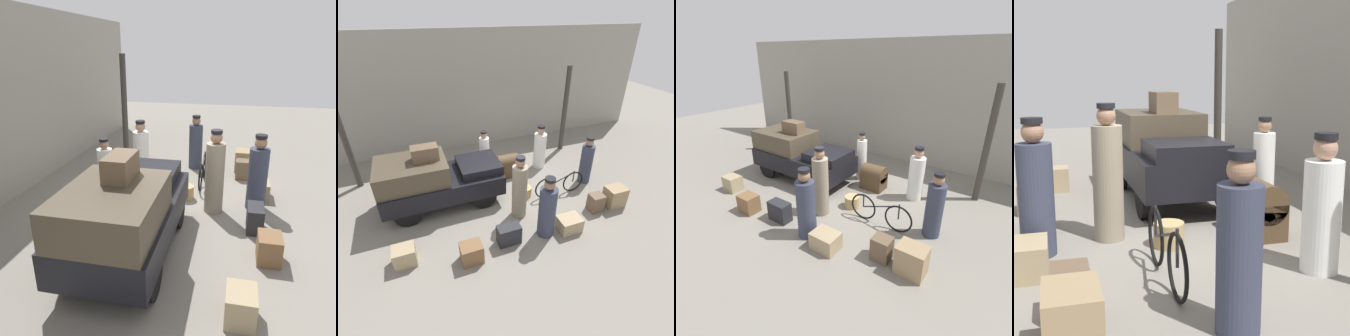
{
  "view_description": "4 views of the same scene",
  "coord_description": "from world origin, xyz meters",
  "views": [
    {
      "loc": [
        -6.53,
        -1.25,
        3.49
      ],
      "look_at": [
        0.2,
        0.2,
        0.95
      ],
      "focal_mm": 35.0,
      "sensor_mm": 36.0,
      "label": 1
    },
    {
      "loc": [
        -2.2,
        -6.09,
        5.08
      ],
      "look_at": [
        0.2,
        0.2,
        0.95
      ],
      "focal_mm": 28.0,
      "sensor_mm": 36.0,
      "label": 2
    },
    {
      "loc": [
        4.21,
        -5.44,
        4.0
      ],
      "look_at": [
        0.2,
        0.2,
        0.95
      ],
      "focal_mm": 28.0,
      "sensor_mm": 36.0,
      "label": 3
    },
    {
      "loc": [
        6.44,
        -1.57,
        2.2
      ],
      "look_at": [
        0.2,
        0.2,
        0.95
      ],
      "focal_mm": 50.0,
      "sensor_mm": 36.0,
      "label": 4
    }
  ],
  "objects": [
    {
      "name": "truck",
      "position": [
        -1.84,
        0.47,
        0.86
      ],
      "size": [
        3.41,
        1.54,
        1.56
      ],
      "color": "black",
      "rests_on": "ground"
    },
    {
      "name": "station_building_facade",
      "position": [
        0.0,
        4.08,
        2.25
      ],
      "size": [
        16.0,
        0.15,
        4.5
      ],
      "color": "gray",
      "rests_on": "ground"
    },
    {
      "name": "trunk_wicker_pale",
      "position": [
        -0.46,
        -1.73,
        0.26
      ],
      "size": [
        0.58,
        0.32,
        0.52
      ],
      "color": "#232328",
      "rests_on": "ground"
    },
    {
      "name": "trunk_umber_medium",
      "position": [
        -2.92,
        -1.47,
        0.23
      ],
      "size": [
        0.5,
        0.41,
        0.47
      ],
      "color": "#9E8966",
      "rests_on": "ground"
    },
    {
      "name": "conductor_in_dark_uniform",
      "position": [
        1.95,
        1.36,
        0.72
      ],
      "size": [
        0.44,
        0.44,
        1.61
      ],
      "color": "white",
      "rests_on": "ground"
    },
    {
      "name": "porter_standing_middle",
      "position": [
        0.54,
        -1.78,
        0.78
      ],
      "size": [
        0.44,
        0.44,
        1.74
      ],
      "color": "#33384C",
      "rests_on": "ground"
    },
    {
      "name": "trunk_barrel_dark",
      "position": [
        0.64,
        1.21,
        0.39
      ],
      "size": [
        0.73,
        0.54,
        0.79
      ],
      "color": "#4C3823",
      "rests_on": "ground"
    },
    {
      "name": "porter_carrying_trunk",
      "position": [
        2.94,
        -0.07,
        0.73
      ],
      "size": [
        0.4,
        0.4,
        1.62
      ],
      "color": "#33384C",
      "rests_on": "ground"
    },
    {
      "name": "porter_with_bicycle",
      "position": [
        -0.06,
        1.59,
        0.74
      ],
      "size": [
        0.34,
        0.34,
        1.62
      ],
      "color": "white",
      "rests_on": "ground"
    },
    {
      "name": "suitcase_small_leather",
      "position": [
        3.0,
        -1.48,
        0.31
      ],
      "size": [
        0.57,
        0.45,
        0.63
      ],
      "color": "#937A56",
      "rests_on": "ground"
    },
    {
      "name": "trunk_large_brown",
      "position": [
        -1.47,
        -1.94,
        0.24
      ],
      "size": [
        0.5,
        0.4,
        0.49
      ],
      "color": "brown",
      "rests_on": "ground"
    },
    {
      "name": "wicker_basket",
      "position": [
        0.71,
        -0.13,
        0.16
      ],
      "size": [
        0.41,
        0.41,
        0.33
      ],
      "color": "tan",
      "rests_on": "ground"
    },
    {
      "name": "porter_lifting_near_truck",
      "position": [
        0.2,
        -0.85,
        0.86
      ],
      "size": [
        0.41,
        0.41,
        1.88
      ],
      "color": "gray",
      "rests_on": "ground"
    },
    {
      "name": "suitcase_black_upright",
      "position": [
        2.35,
        -1.47,
        0.26
      ],
      "size": [
        0.39,
        0.35,
        0.53
      ],
      "color": "brown",
      "rests_on": "ground"
    },
    {
      "name": "ground_plane",
      "position": [
        0.0,
        0.0,
        0.0
      ],
      "size": [
        30.0,
        30.0,
        0.0
      ],
      "primitive_type": "plane",
      "color": "gray"
    },
    {
      "name": "bicycle",
      "position": [
        1.75,
        -0.43,
        0.37
      ],
      "size": [
        1.69,
        0.04,
        0.76
      ],
      "color": "black",
      "rests_on": "ground"
    },
    {
      "name": "trunk_on_truck_roof",
      "position": [
        -2.03,
        0.47,
        1.76
      ],
      "size": [
        0.7,
        0.4,
        0.39
      ],
      "color": "brown",
      "rests_on": "truck"
    },
    {
      "name": "canopy_pillar_right",
      "position": [
        3.47,
        2.34,
        1.66
      ],
      "size": [
        0.19,
        0.19,
        3.32
      ],
      "color": "#38332D",
      "rests_on": "ground"
    },
    {
      "name": "suitcase_tan_flat",
      "position": [
        1.19,
        -1.9,
        0.2
      ],
      "size": [
        0.6,
        0.46,
        0.4
      ],
      "color": "#9E8966",
      "rests_on": "ground"
    },
    {
      "name": "canopy_pillar_left",
      "position": [
        -4.19,
        2.34,
        1.66
      ],
      "size": [
        0.19,
        0.19,
        3.32
      ],
      "color": "#38332D",
      "rests_on": "ground"
    }
  ]
}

